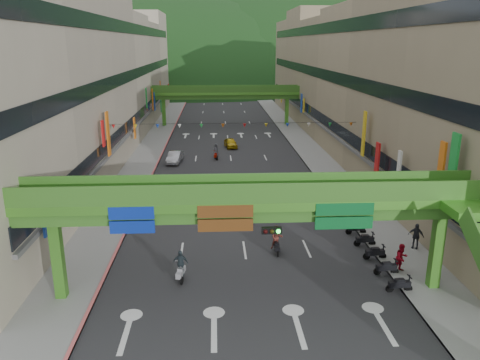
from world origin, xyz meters
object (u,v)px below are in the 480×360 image
(scooter_rider_near, at_px, (249,208))
(pedestrian_red, at_px, (401,260))
(overpass_near, at_px, (269,214))
(car_yellow, at_px, (231,143))
(car_silver, at_px, (175,157))
(scooter_rider_mid, at_px, (277,239))

(scooter_rider_near, height_order, pedestrian_red, pedestrian_red)
(overpass_near, relative_size, scooter_rider_near, 15.26)
(overpass_near, distance_m, car_yellow, 41.29)
(car_yellow, bearing_deg, overpass_near, -97.04)
(car_yellow, distance_m, pedestrian_red, 39.59)
(overpass_near, bearing_deg, car_silver, 103.67)
(car_yellow, bearing_deg, pedestrian_red, -84.00)
(overpass_near, xyz_separation_m, pedestrian_red, (8.88, 2.62, -4.28))
(scooter_rider_near, relative_size, pedestrian_red, 0.99)
(overpass_near, height_order, pedestrian_red, overpass_near)
(overpass_near, distance_m, car_silver, 33.86)
(scooter_rider_near, height_order, car_yellow, scooter_rider_near)
(scooter_rider_near, xyz_separation_m, scooter_rider_mid, (1.43, -7.26, 0.23))
(scooter_rider_mid, distance_m, car_silver, 28.17)
(scooter_rider_near, distance_m, car_silver, 20.87)
(car_yellow, bearing_deg, scooter_rider_near, -96.84)
(car_yellow, relative_size, pedestrian_red, 2.05)
(scooter_rider_near, relative_size, car_silver, 0.43)
(car_silver, distance_m, car_yellow, 11.09)
(overpass_near, xyz_separation_m, scooter_rider_mid, (1.29, 6.00, -4.14))
(scooter_rider_near, xyz_separation_m, car_yellow, (-0.58, 27.77, -0.18))
(car_silver, bearing_deg, scooter_rider_near, -61.11)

